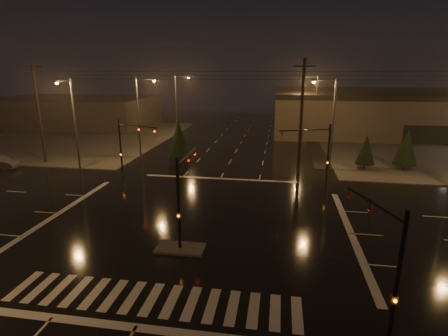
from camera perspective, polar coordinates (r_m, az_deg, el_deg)
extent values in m
plane|color=black|center=(26.08, -4.71, -8.90)|extent=(140.00, 140.00, 0.00)
cube|color=#42403B|center=(64.88, -24.65, 4.70)|extent=(36.00, 36.00, 0.12)
cube|color=#42403B|center=(22.59, -7.18, -12.86)|extent=(3.00, 1.60, 0.15)
cube|color=beige|center=(18.63, -11.70, -20.20)|extent=(15.00, 2.60, 0.01)
cube|color=beige|center=(17.18, -14.25, -23.93)|extent=(16.00, 0.50, 0.01)
cube|color=beige|center=(36.15, -0.58, -1.73)|extent=(16.00, 0.50, 0.01)
cube|color=brown|center=(75.26, 32.21, 7.72)|extent=(60.00, 28.00, 7.00)
cube|color=black|center=(75.01, 32.58, 10.20)|extent=(60.20, 28.20, 0.80)
cube|color=#393432|center=(77.18, -23.14, 8.48)|extent=(30.00, 18.00, 5.60)
cylinder|color=black|center=(21.36, -7.44, -5.95)|extent=(0.18, 0.18, 6.00)
cylinder|color=black|center=(22.67, -6.07, 2.01)|extent=(0.12, 4.50, 0.12)
imported|color=#594707|center=(24.58, -4.84, 3.00)|extent=(0.16, 0.20, 1.00)
cube|color=#594707|center=(21.62, -7.38, -7.68)|extent=(0.25, 0.18, 0.35)
cylinder|color=black|center=(34.71, 16.62, 1.99)|extent=(0.18, 0.18, 6.00)
cylinder|color=black|center=(33.15, 13.09, 6.03)|extent=(4.74, 1.82, 0.12)
imported|color=#594707|center=(32.32, 9.41, 5.90)|extent=(0.24, 0.22, 1.00)
cube|color=#594707|center=(34.87, 16.53, 0.87)|extent=(0.25, 0.18, 0.35)
cylinder|color=black|center=(38.08, -16.52, 3.17)|extent=(0.18, 0.18, 6.00)
cylinder|color=black|center=(35.91, -14.00, 6.69)|extent=(4.74, 1.82, 0.12)
imported|color=#594707|center=(34.43, -11.23, 6.40)|extent=(0.24, 0.22, 1.00)
cube|color=#594707|center=(38.23, -16.44, 2.15)|extent=(0.25, 0.18, 0.35)
cylinder|color=black|center=(15.46, 26.37, -16.54)|extent=(0.18, 0.18, 6.00)
cylinder|color=black|center=(15.83, 23.18, -5.30)|extent=(1.48, 3.80, 0.12)
imported|color=#594707|center=(17.27, 19.90, -3.43)|extent=(0.22, 0.24, 1.00)
cube|color=#594707|center=(15.82, 26.05, -18.70)|extent=(0.25, 0.18, 0.35)
cylinder|color=#38383A|center=(44.89, -13.80, 7.78)|extent=(0.24, 0.24, 10.00)
cylinder|color=#38383A|center=(44.07, -12.73, 13.98)|extent=(2.40, 0.14, 0.14)
cube|color=#38383A|center=(43.68, -11.34, 13.98)|extent=(0.70, 0.30, 0.18)
sphere|color=orange|center=(43.68, -11.34, 13.81)|extent=(0.32, 0.32, 0.32)
cylinder|color=#38383A|center=(59.86, -7.86, 9.95)|extent=(0.24, 0.24, 10.00)
cylinder|color=#38383A|center=(59.24, -6.89, 14.58)|extent=(2.40, 0.14, 0.14)
cube|color=#38383A|center=(58.95, -5.83, 14.56)|extent=(0.70, 0.30, 0.18)
sphere|color=orange|center=(58.96, -5.82, 14.44)|extent=(0.32, 0.32, 0.32)
cylinder|color=#38383A|center=(39.83, 17.32, 6.57)|extent=(0.24, 0.24, 10.00)
cylinder|color=#38383A|center=(39.26, 16.12, 13.60)|extent=(2.40, 0.14, 0.14)
cube|color=#38383A|center=(39.15, 14.48, 13.63)|extent=(0.70, 0.30, 0.18)
sphere|color=orange|center=(39.15, 14.46, 13.44)|extent=(0.32, 0.32, 0.32)
cylinder|color=#38383A|center=(59.55, 14.76, 9.56)|extent=(0.24, 0.24, 10.00)
cylinder|color=#38383A|center=(59.17, 13.90, 14.25)|extent=(2.40, 0.14, 0.14)
cube|color=#38383A|center=(59.10, 12.80, 14.27)|extent=(0.70, 0.30, 0.18)
sphere|color=orange|center=(59.10, 12.79, 14.14)|extent=(0.32, 0.32, 0.32)
cylinder|color=#38383A|center=(41.24, -23.10, 6.31)|extent=(0.24, 0.24, 10.00)
cylinder|color=#38383A|center=(39.83, -24.77, 12.82)|extent=(0.14, 2.40, 0.14)
cube|color=#38383A|center=(38.92, -25.67, 12.61)|extent=(0.30, 0.70, 0.18)
sphere|color=orange|center=(38.92, -25.64, 12.42)|extent=(0.32, 0.32, 0.32)
cylinder|color=black|center=(46.55, -27.95, 7.93)|extent=(0.32, 0.32, 12.00)
cube|color=black|center=(46.30, -28.79, 14.29)|extent=(2.20, 0.12, 0.12)
cylinder|color=black|center=(37.37, 12.50, 7.90)|extent=(0.32, 0.32, 12.00)
cube|color=black|center=(37.06, 12.98, 15.88)|extent=(2.20, 0.12, 0.12)
cylinder|color=black|center=(42.32, 21.88, 0.20)|extent=(0.18, 0.18, 0.70)
cone|color=black|center=(41.87, 22.16, 2.84)|extent=(2.11, 2.11, 3.30)
cylinder|color=black|center=(43.95, 27.27, 0.12)|extent=(0.18, 0.18, 0.70)
cone|color=black|center=(43.46, 27.65, 3.04)|extent=(2.50, 2.50, 3.90)
cylinder|color=black|center=(42.85, -7.28, 1.41)|extent=(0.18, 0.18, 0.70)
cone|color=black|center=(42.30, -7.40, 4.77)|extent=(2.83, 2.83, 4.42)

